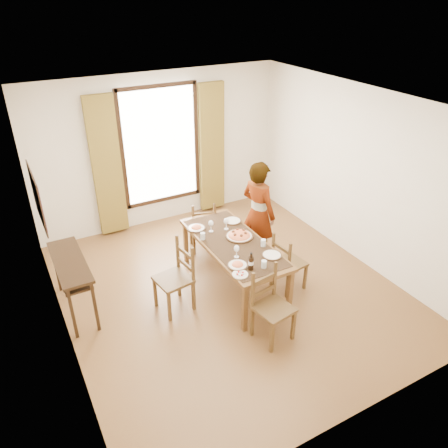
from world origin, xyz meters
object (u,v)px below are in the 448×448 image
console_table (71,268)px  pasta_platter (239,234)px  dining_table (234,246)px  man (258,213)px

console_table → pasta_platter: pasta_platter is taller
console_table → pasta_platter: 2.33m
dining_table → pasta_platter: pasta_platter is taller
console_table → man: size_ratio=0.71×
man → console_table: bearing=70.7°
pasta_platter → console_table: bearing=168.2°
console_table → pasta_platter: size_ratio=3.00×
console_table → dining_table: (2.14, -0.55, 0.00)m
man → dining_table: bearing=105.4°
dining_table → man: (0.68, 0.42, 0.15)m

